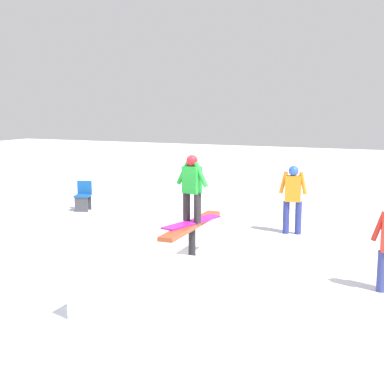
{
  "coord_description": "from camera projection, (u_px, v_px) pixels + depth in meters",
  "views": [
    {
      "loc": [
        -9.17,
        -4.05,
        3.13
      ],
      "look_at": [
        0.0,
        0.0,
        1.49
      ],
      "focal_mm": 50.0,
      "sensor_mm": 36.0,
      "label": 1
    }
  ],
  "objects": [
    {
      "name": "main_rider_on_rail",
      "position": [
        192.0,
        190.0,
        10.15
      ],
      "size": [
        1.55,
        0.74,
        1.31
      ],
      "rotation": [
        0.0,
        0.0,
        -0.24
      ],
      "color": "#BF1A9D",
      "rests_on": "rail_feature"
    },
    {
      "name": "rail_feature",
      "position": [
        192.0,
        230.0,
        10.28
      ],
      "size": [
        2.54,
        0.37,
        0.89
      ],
      "rotation": [
        0.0,
        0.0,
        0.04
      ],
      "color": "black",
      "rests_on": "ground"
    },
    {
      "name": "bystander_orange",
      "position": [
        293.0,
        196.0,
        12.96
      ],
      "size": [
        0.3,
        0.69,
        1.68
      ],
      "rotation": [
        0.0,
        0.0,
        1.76
      ],
      "color": "navy",
      "rests_on": "ground"
    },
    {
      "name": "ground_plane",
      "position": [
        192.0,
        267.0,
        10.4
      ],
      "size": [
        60.0,
        60.0,
        0.0
      ],
      "primitive_type": "plane",
      "color": "white"
    },
    {
      "name": "snow_kicker_ramp",
      "position": [
        141.0,
        287.0,
        8.37
      ],
      "size": [
        1.85,
        1.56,
        0.63
      ],
      "primitive_type": "cube",
      "rotation": [
        0.0,
        0.0,
        0.04
      ],
      "color": "white",
      "rests_on": "ground"
    },
    {
      "name": "folding_chair",
      "position": [
        83.0,
        197.0,
        15.91
      ],
      "size": [
        0.56,
        0.56,
        0.88
      ],
      "rotation": [
        0.0,
        0.0,
        5.04
      ],
      "color": "#3F3F44",
      "rests_on": "ground"
    }
  ]
}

